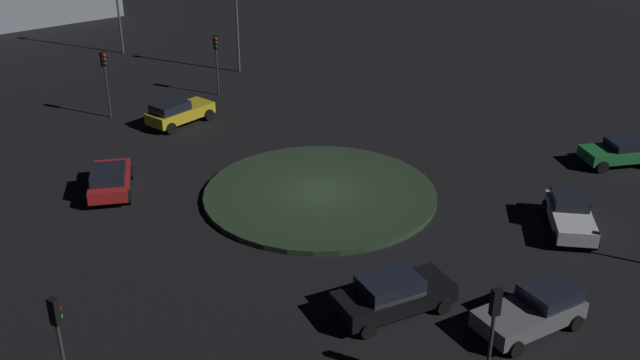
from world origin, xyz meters
TOP-DOWN VIEW (x-y plane):
  - ground_plane at (0.00, 0.00)m, footprint 119.14×119.14m
  - roundabout_island at (0.00, 0.00)m, footprint 11.63×11.63m
  - car_grey at (11.71, 6.14)m, footprint 3.24×4.48m
  - car_white at (4.96, 10.79)m, footprint 4.51×2.93m
  - car_black at (10.07, 1.27)m, footprint 3.16×4.91m
  - car_red at (-1.86, -10.37)m, footprint 4.15×2.23m
  - car_green at (-1.43, 16.70)m, footprint 2.18×3.94m
  - car_yellow at (-11.05, -7.23)m, footprint 4.12×4.33m
  - traffic_light_southwest at (-12.97, -11.56)m, footprint 0.39×0.38m
  - traffic_light_east at (15.13, 3.05)m, footprint 0.38×0.34m
  - traffic_light_west at (-16.36, -4.64)m, footprint 0.39×0.35m
  - traffic_light_southeast at (13.58, -9.94)m, footprint 0.39×0.37m
  - streetlamp_west at (-21.60, -2.97)m, footprint 0.51×0.51m

SIDE VIEW (x-z plane):
  - ground_plane at x=0.00m, z-range 0.00..0.00m
  - roundabout_island at x=0.00m, z-range 0.00..0.27m
  - car_green at x=-1.43m, z-range 0.04..1.42m
  - car_grey at x=11.71m, z-range 0.01..1.51m
  - car_white at x=4.96m, z-range 0.03..1.52m
  - car_red at x=-1.86m, z-range 0.05..1.51m
  - car_black at x=10.07m, z-range 0.02..1.60m
  - car_yellow at x=-11.05m, z-range 0.04..1.62m
  - traffic_light_west at x=-16.36m, z-range 0.88..5.03m
  - traffic_light_southeast at x=13.58m, z-range 0.89..5.08m
  - traffic_light_southwest at x=-12.97m, z-range 0.90..5.16m
  - traffic_light_east at x=15.13m, z-range 0.90..5.16m
  - streetlamp_west at x=-21.60m, z-range 1.17..8.80m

